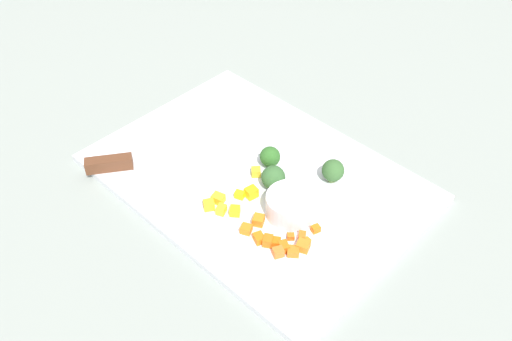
% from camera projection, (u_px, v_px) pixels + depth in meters
% --- Properties ---
extents(ground_plane, '(4.00, 4.00, 0.00)m').
position_uv_depth(ground_plane, '(256.00, 180.00, 0.93)').
color(ground_plane, '#909993').
extents(cutting_board, '(0.52, 0.37, 0.01)m').
position_uv_depth(cutting_board, '(256.00, 178.00, 0.93)').
color(cutting_board, white).
rests_on(cutting_board, ground_plane).
extents(prep_bowl, '(0.08, 0.08, 0.04)m').
position_uv_depth(prep_bowl, '(291.00, 205.00, 0.84)').
color(prep_bowl, white).
rests_on(prep_bowl, cutting_board).
extents(chef_knife, '(0.21, 0.28, 0.02)m').
position_uv_depth(chef_knife, '(145.00, 160.00, 0.93)').
color(chef_knife, silver).
rests_on(chef_knife, cutting_board).
extents(carrot_dice_0, '(0.02, 0.02, 0.01)m').
position_uv_depth(carrot_dice_0, '(293.00, 251.00, 0.80)').
color(carrot_dice_0, orange).
rests_on(carrot_dice_0, cutting_board).
extents(carrot_dice_1, '(0.02, 0.02, 0.01)m').
position_uv_depth(carrot_dice_1, '(278.00, 252.00, 0.79)').
color(carrot_dice_1, orange).
rests_on(carrot_dice_1, cutting_board).
extents(carrot_dice_2, '(0.02, 0.02, 0.01)m').
position_uv_depth(carrot_dice_2, '(302.00, 236.00, 0.82)').
color(carrot_dice_2, orange).
rests_on(carrot_dice_2, cutting_board).
extents(carrot_dice_3, '(0.02, 0.02, 0.01)m').
position_uv_depth(carrot_dice_3, '(259.00, 220.00, 0.84)').
color(carrot_dice_3, orange).
rests_on(carrot_dice_3, cutting_board).
extents(carrot_dice_4, '(0.01, 0.01, 0.01)m').
position_uv_depth(carrot_dice_4, '(291.00, 237.00, 0.82)').
color(carrot_dice_4, orange).
rests_on(carrot_dice_4, cutting_board).
extents(carrot_dice_5, '(0.02, 0.02, 0.01)m').
position_uv_depth(carrot_dice_5, '(259.00, 238.00, 0.81)').
color(carrot_dice_5, orange).
rests_on(carrot_dice_5, cutting_board).
extents(carrot_dice_6, '(0.01, 0.02, 0.01)m').
position_uv_depth(carrot_dice_6, '(316.00, 229.00, 0.83)').
color(carrot_dice_6, orange).
rests_on(carrot_dice_6, cutting_board).
extents(carrot_dice_7, '(0.02, 0.02, 0.01)m').
position_uv_depth(carrot_dice_7, '(246.00, 229.00, 0.83)').
color(carrot_dice_7, orange).
rests_on(carrot_dice_7, cutting_board).
extents(carrot_dice_8, '(0.02, 0.02, 0.01)m').
position_uv_depth(carrot_dice_8, '(276.00, 242.00, 0.81)').
color(carrot_dice_8, orange).
rests_on(carrot_dice_8, cutting_board).
extents(carrot_dice_9, '(0.02, 0.02, 0.01)m').
position_uv_depth(carrot_dice_9, '(303.00, 246.00, 0.80)').
color(carrot_dice_9, orange).
rests_on(carrot_dice_9, cutting_board).
extents(carrot_dice_10, '(0.02, 0.02, 0.01)m').
position_uv_depth(carrot_dice_10, '(268.00, 241.00, 0.81)').
color(carrot_dice_10, orange).
rests_on(carrot_dice_10, cutting_board).
extents(carrot_dice_11, '(0.01, 0.01, 0.01)m').
position_uv_depth(carrot_dice_11, '(306.00, 242.00, 0.81)').
color(carrot_dice_11, orange).
rests_on(carrot_dice_11, cutting_board).
extents(carrot_dice_12, '(0.02, 0.02, 0.01)m').
position_uv_depth(carrot_dice_12, '(284.00, 247.00, 0.80)').
color(carrot_dice_12, orange).
rests_on(carrot_dice_12, cutting_board).
extents(pepper_dice_0, '(0.02, 0.02, 0.01)m').
position_uv_depth(pepper_dice_0, '(219.00, 199.00, 0.87)').
color(pepper_dice_0, yellow).
rests_on(pepper_dice_0, cutting_board).
extents(pepper_dice_1, '(0.02, 0.02, 0.02)m').
position_uv_depth(pepper_dice_1, '(210.00, 206.00, 0.86)').
color(pepper_dice_1, yellow).
rests_on(pepper_dice_1, cutting_board).
extents(pepper_dice_2, '(0.02, 0.02, 0.01)m').
position_uv_depth(pepper_dice_2, '(252.00, 172.00, 0.92)').
color(pepper_dice_2, yellow).
rests_on(pepper_dice_2, cutting_board).
extents(pepper_dice_3, '(0.02, 0.02, 0.01)m').
position_uv_depth(pepper_dice_3, '(221.00, 210.00, 0.86)').
color(pepper_dice_3, yellow).
rests_on(pepper_dice_3, cutting_board).
extents(pepper_dice_4, '(0.02, 0.02, 0.02)m').
position_uv_depth(pepper_dice_4, '(251.00, 193.00, 0.88)').
color(pepper_dice_4, yellow).
rests_on(pepper_dice_4, cutting_board).
extents(pepper_dice_5, '(0.02, 0.02, 0.01)m').
position_uv_depth(pepper_dice_5, '(240.00, 195.00, 0.88)').
color(pepper_dice_5, yellow).
rests_on(pepper_dice_5, cutting_board).
extents(pepper_dice_6, '(0.02, 0.02, 0.01)m').
position_uv_depth(pepper_dice_6, '(235.00, 211.00, 0.85)').
color(pepper_dice_6, yellow).
rests_on(pepper_dice_6, cutting_board).
extents(broccoli_floret_0, '(0.04, 0.04, 0.04)m').
position_uv_depth(broccoli_floret_0, '(272.00, 179.00, 0.89)').
color(broccoli_floret_0, '#7FBD5B').
rests_on(broccoli_floret_0, cutting_board).
extents(broccoli_floret_1, '(0.04, 0.04, 0.04)m').
position_uv_depth(broccoli_floret_1, '(333.00, 171.00, 0.90)').
color(broccoli_floret_1, '#94B75A').
rests_on(broccoli_floret_1, cutting_board).
extents(broccoli_floret_2, '(0.03, 0.03, 0.04)m').
position_uv_depth(broccoli_floret_2, '(269.00, 156.00, 0.93)').
color(broccoli_floret_2, '#8BBA58').
rests_on(broccoli_floret_2, cutting_board).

